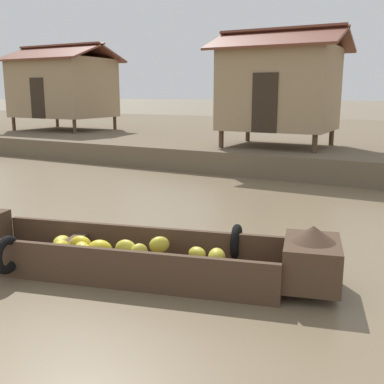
{
  "coord_description": "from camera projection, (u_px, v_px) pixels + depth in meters",
  "views": [
    {
      "loc": [
        3.11,
        0.91,
        2.47
      ],
      "look_at": [
        -0.37,
        7.4,
        0.87
      ],
      "focal_mm": 42.76,
      "sensor_mm": 36.0,
      "label": 1
    }
  ],
  "objects": [
    {
      "name": "ground_plane",
      "position": [
        265.0,
        211.0,
        9.79
      ],
      "size": [
        300.0,
        300.0,
        0.0
      ],
      "primitive_type": "plane",
      "color": "#726047"
    },
    {
      "name": "riverbank_strip",
      "position": [
        362.0,
        139.0,
        21.29
      ],
      "size": [
        160.0,
        20.0,
        0.71
      ],
      "primitive_type": "cube",
      "color": "brown",
      "rests_on": "ground"
    },
    {
      "name": "banana_boat",
      "position": [
        126.0,
        252.0,
        6.33
      ],
      "size": [
        5.72,
        2.48,
        0.87
      ],
      "color": "#473323",
      "rests_on": "ground"
    },
    {
      "name": "stilt_house_left",
      "position": [
        63.0,
        87.0,
        21.84
      ],
      "size": [
        4.93,
        3.76,
        3.98
      ],
      "color": "#4C3826",
      "rests_on": "riverbank_strip"
    },
    {
      "name": "stilt_house_mid_left",
      "position": [
        279.0,
        87.0,
        14.97
      ],
      "size": [
        4.16,
        3.27,
        3.8
      ],
      "color": "#4C3826",
      "rests_on": "riverbank_strip"
    }
  ]
}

